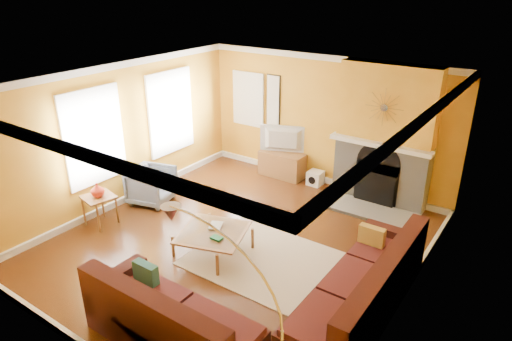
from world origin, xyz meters
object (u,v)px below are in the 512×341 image
Objects in this scene: armchair at (152,186)px; arc_lamp at (230,324)px; media_console at (282,164)px; side_table at (100,210)px; coffee_table at (213,242)px; sectional_sofa at (269,269)px.

armchair is 0.37× the size of arc_lamp.
armchair is (-1.41, -2.53, 0.08)m from media_console.
media_console is 1.82× the size of side_table.
media_console is at bearing 67.30° from side_table.
coffee_table is 2.24m from armchair.
sectional_sofa is at bearing -16.71° from coffee_table.
sectional_sofa is at bearing -123.03° from armchair.
sectional_sofa is 3.65× the size of coffee_table.
side_table is (-0.12, -1.13, -0.08)m from armchair.
side_table is (-1.53, -3.66, 0.00)m from media_console.
sectional_sofa is 1.90m from arc_lamp.
arc_lamp reaches higher than armchair.
armchair is (-2.12, 0.70, 0.16)m from coffee_table.
side_table is at bearing -179.48° from sectional_sofa.
armchair is 1.14m from side_table.
coffee_table is 1.82× the size of side_table.
media_console reaches higher than coffee_table.
sectional_sofa is 4.69× the size of armchair.
media_console is 1.29× the size of armchair.
arc_lamp is at bearing -68.90° from sectional_sofa.
coffee_table is at bearing -77.63° from media_console.
armchair is (-3.45, 1.10, -0.10)m from sectional_sofa.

